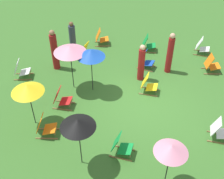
% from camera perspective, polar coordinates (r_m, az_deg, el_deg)
% --- Properties ---
extents(ground_plane, '(40.00, 40.00, 0.00)m').
position_cam_1_polar(ground_plane, '(11.10, 6.06, -2.85)').
color(ground_plane, '#386B28').
extents(deckchair_0, '(0.56, 0.81, 0.83)m').
position_cam_1_polar(deckchair_0, '(14.06, 7.24, 9.06)').
color(deckchair_0, olive).
rests_on(deckchair_0, ground).
extents(deckchair_1, '(0.49, 0.77, 0.83)m').
position_cam_1_polar(deckchair_1, '(11.44, 7.27, 0.98)').
color(deckchair_1, olive).
rests_on(deckchair_1, ground).
extents(deckchair_2, '(0.49, 0.77, 0.83)m').
position_cam_1_polar(deckchair_2, '(10.20, 20.70, -7.74)').
color(deckchair_2, olive).
rests_on(deckchair_2, ground).
extents(deckchair_3, '(0.52, 0.79, 0.83)m').
position_cam_1_polar(deckchair_3, '(10.88, -10.10, -1.80)').
color(deckchair_3, olive).
rests_on(deckchair_3, ground).
extents(deckchair_5, '(0.61, 0.84, 0.83)m').
position_cam_1_polar(deckchair_5, '(9.94, -13.30, -7.26)').
color(deckchair_5, olive).
rests_on(deckchair_5, ground).
extents(deckchair_6, '(0.63, 0.84, 0.83)m').
position_cam_1_polar(deckchair_6, '(12.83, 6.75, 5.81)').
color(deckchair_6, olive).
rests_on(deckchair_6, ground).
extents(deckchair_7, '(0.66, 0.86, 0.83)m').
position_cam_1_polar(deckchair_7, '(12.75, -17.79, 3.74)').
color(deckchair_7, olive).
rests_on(deckchair_7, ground).
extents(deckchair_8, '(0.68, 0.87, 0.83)m').
position_cam_1_polar(deckchair_8, '(14.48, -2.21, 10.32)').
color(deckchair_8, olive).
rests_on(deckchair_8, ground).
extents(deckchair_9, '(0.52, 0.79, 0.83)m').
position_cam_1_polar(deckchair_9, '(9.15, 1.78, -11.21)').
color(deckchair_9, olive).
rests_on(deckchair_9, ground).
extents(deckchair_10, '(0.64, 0.85, 0.83)m').
position_cam_1_polar(deckchair_10, '(13.22, 19.33, 4.75)').
color(deckchair_10, olive).
rests_on(deckchair_10, ground).
extents(deckchair_11, '(0.56, 0.81, 0.83)m').
position_cam_1_polar(deckchair_11, '(14.37, 17.55, 8.15)').
color(deckchair_11, olive).
rests_on(deckchair_11, ground).
extents(deckchair_12, '(0.61, 0.84, 0.83)m').
position_cam_1_polar(deckchair_12, '(13.37, -4.85, 7.50)').
color(deckchair_12, olive).
rests_on(deckchair_12, ground).
extents(umbrella_0, '(1.25, 1.25, 1.97)m').
position_cam_1_polar(umbrella_0, '(10.87, -8.46, 8.00)').
color(umbrella_0, black).
rests_on(umbrella_0, ground).
extents(umbrella_1, '(1.08, 1.08, 1.93)m').
position_cam_1_polar(umbrella_1, '(10.67, -4.26, 7.29)').
color(umbrella_1, black).
rests_on(umbrella_1, ground).
extents(umbrella_2, '(0.93, 0.93, 1.70)m').
position_cam_1_polar(umbrella_2, '(7.69, 11.81, -11.61)').
color(umbrella_2, black).
rests_on(umbrella_2, ground).
extents(umbrella_3, '(1.02, 1.02, 1.90)m').
position_cam_1_polar(umbrella_3, '(7.92, -6.89, -6.76)').
color(umbrella_3, black).
rests_on(umbrella_3, ground).
extents(umbrella_4, '(1.09, 1.09, 1.76)m').
position_cam_1_polar(umbrella_4, '(9.62, -16.64, 0.22)').
color(umbrella_4, black).
rests_on(umbrella_4, ground).
extents(person_0, '(0.32, 0.32, 1.89)m').
position_cam_1_polar(person_0, '(12.66, -11.45, 7.65)').
color(person_0, maroon).
rests_on(person_0, ground).
extents(person_1, '(0.39, 0.39, 1.67)m').
position_cam_1_polar(person_1, '(11.85, 5.91, 5.27)').
color(person_1, maroon).
rests_on(person_1, ground).
extents(person_2, '(0.37, 0.37, 1.89)m').
position_cam_1_polar(person_2, '(12.43, 11.54, 7.07)').
color(person_2, maroon).
rests_on(person_2, ground).
extents(person_3, '(0.38, 0.38, 1.75)m').
position_cam_1_polar(person_3, '(13.47, -7.88, 9.77)').
color(person_3, '#333847').
rests_on(person_3, ground).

